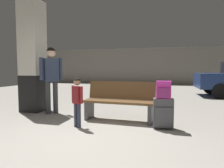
{
  "coord_description": "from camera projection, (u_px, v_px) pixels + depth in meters",
  "views": [
    {
      "loc": [
        1.31,
        -2.95,
        1.18
      ],
      "look_at": [
        0.19,
        1.3,
        0.85
      ],
      "focal_mm": 32.4,
      "sensor_mm": 36.0,
      "label": 1
    }
  ],
  "objects": [
    {
      "name": "suitcase",
      "position": [
        163.0,
        113.0,
        3.96
      ],
      "size": [
        0.4,
        0.27,
        0.6
      ],
      "color": "#4C4C51",
      "rests_on": "ground_plane"
    },
    {
      "name": "bench",
      "position": [
        119.0,
        101.0,
        4.63
      ],
      "size": [
        1.62,
        0.6,
        0.89
      ],
      "color": "brown",
      "rests_on": "ground_plane"
    },
    {
      "name": "backpack_bright",
      "position": [
        164.0,
        90.0,
        3.92
      ],
      "size": [
        0.28,
        0.19,
        0.34
      ],
      "color": "#D833A5",
      "rests_on": "suitcase"
    },
    {
      "name": "structural_pillar",
      "position": [
        33.0,
        57.0,
        5.59
      ],
      "size": [
        0.57,
        0.57,
        3.03
      ],
      "color": "black",
      "rests_on": "ground_plane"
    },
    {
      "name": "adult",
      "position": [
        51.0,
        73.0,
        5.27
      ],
      "size": [
        0.43,
        0.46,
        1.74
      ],
      "color": "#38383D",
      "rests_on": "ground_plane"
    },
    {
      "name": "garage_back_wall",
      "position": [
        148.0,
        66.0,
        15.56
      ],
      "size": [
        18.0,
        0.12,
        2.8
      ],
      "primitive_type": "cube",
      "color": "gray",
      "rests_on": "ground_plane"
    },
    {
      "name": "child",
      "position": [
        77.0,
        97.0,
        4.04
      ],
      "size": [
        0.3,
        0.26,
        1.0
      ],
      "color": "#33384C",
      "rests_on": "ground_plane"
    },
    {
      "name": "ground_plane",
      "position": [
        126.0,
        104.0,
        7.13
      ],
      "size": [
        18.0,
        18.0,
        0.1
      ],
      "primitive_type": "cube",
      "color": "gray"
    }
  ]
}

